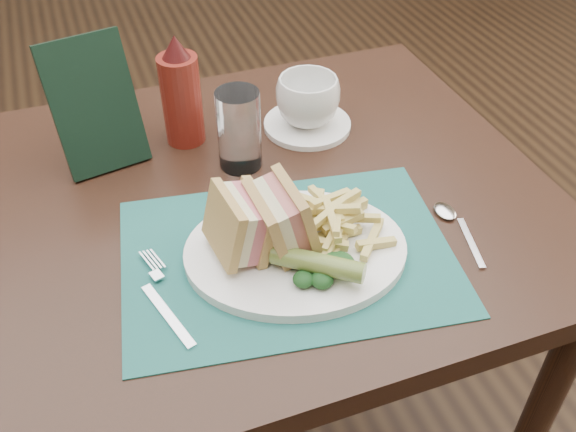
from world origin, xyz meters
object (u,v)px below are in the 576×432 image
Objects in this scene: plate at (296,251)px; ketchup_bottle at (181,90)px; sandwich_half_b at (267,221)px; saucer at (307,125)px; check_presenter at (95,105)px; table_main at (259,348)px; drinking_glass at (239,130)px; coffee_cup at (308,101)px; placemat at (288,255)px; sandwich_half_a at (224,228)px.

ketchup_bottle is (-0.07, 0.33, 0.08)m from plate.
ketchup_bottle is (-0.04, 0.32, 0.03)m from sandwich_half_b.
plate reaches higher than saucer.
saucer is at bearing -14.64° from check_presenter.
table_main is 4.32× the size of check_presenter.
drinking_glass is (0.01, 0.08, 0.44)m from table_main.
coffee_cup is at bearing 78.50° from plate.
sandwich_half_b is (-0.03, 0.01, 0.07)m from placemat.
drinking_glass is 0.62× the size of check_presenter.
plate is 3.07× the size of sandwich_half_b.
placemat is 0.32m from coffee_cup.
saucer is at bearing 78.50° from plate.
sandwich_half_a is at bearing -128.91° from saucer.
coffee_cup is at bearing 63.96° from placemat.
sandwich_half_a is 0.50× the size of ketchup_bottle.
check_presenter reaches higher than placemat.
placemat is 0.32m from saucer.
table_main is at bearing 108.61° from plate.
check_presenter is at bearing 122.78° from placemat.
table_main is at bearing 92.06° from placemat.
sandwich_half_a is at bearing -177.23° from plate.
table_main is 0.54m from check_presenter.
placemat is 3.41× the size of drinking_glass.
placemat is 0.23m from drinking_glass.
saucer is at bearing 44.80° from sandwich_half_a.
placemat is at bearing -116.04° from saucer.
sandwich_half_b is at bearing -120.56° from coffee_cup.
ketchup_bottle is at bearing -4.81° from check_presenter.
ketchup_bottle is 0.14m from check_presenter.
saucer is 0.23m from ketchup_bottle.
table_main is at bearing -94.91° from drinking_glass.
sandwich_half_a is at bearing -111.52° from drinking_glass.
plate is 0.23m from drinking_glass.
drinking_glass is at bearing 89.58° from placemat.
ketchup_bottle is at bearing 94.18° from sandwich_half_b.
check_presenter is (-0.17, 0.30, 0.03)m from sandwich_half_b.
drinking_glass is 0.70× the size of ketchup_bottle.
sandwich_half_b is at bearing 179.47° from plate.
saucer is (0.13, 0.29, -0.00)m from plate.
plate reaches higher than table_main.
drinking_glass is (0.08, 0.21, 0.00)m from sandwich_half_a.
saucer is 0.35m from check_presenter.
placemat is 4.76× the size of sandwich_half_a.
placemat is 1.48× the size of plate.
sandwich_half_a is 0.32m from check_presenter.
sandwich_half_b is at bearing -98.61° from table_main.
drinking_glass is at bearing 62.19° from sandwich_half_a.
plate is at bearing -67.30° from check_presenter.
ketchup_bottle is 0.89× the size of check_presenter.
sandwich_half_b is at bearing 168.52° from placemat.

